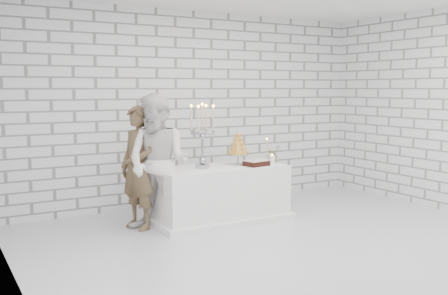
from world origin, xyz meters
TOP-DOWN VIEW (x-y plane):
  - ground at (0.00, 0.00)m, footprint 6.00×5.00m
  - wall_back at (0.00, 2.50)m, footprint 6.00×0.01m
  - wall_left at (-3.00, 0.00)m, footprint 0.01×5.00m
  - cake_table at (-0.20, 1.30)m, footprint 1.80×0.80m
  - groom at (-1.32, 1.47)m, footprint 0.55×0.67m
  - bride at (-1.15, 1.20)m, footprint 1.05×1.08m
  - candelabra at (-0.47, 1.31)m, footprint 0.36×0.36m
  - croquembouche at (0.11, 1.35)m, footprint 0.38×0.38m
  - chocolate_cake at (0.27, 1.12)m, footprint 0.36×0.29m
  - pillar_candle at (0.56, 1.17)m, footprint 0.09×0.09m
  - extra_taper at (0.65, 1.43)m, footprint 0.06×0.06m
  - flowers at (0.64, 1.26)m, footprint 0.28×0.26m

SIDE VIEW (x-z plane):
  - ground at x=0.00m, z-range -0.01..0.01m
  - cake_table at x=-0.20m, z-range 0.00..0.75m
  - chocolate_cake at x=0.27m, z-range 0.75..0.83m
  - groom at x=-1.32m, z-range 0.00..1.60m
  - pillar_candle at x=0.56m, z-range 0.75..0.87m
  - flowers at x=0.64m, z-range 0.75..0.99m
  - bride at x=-1.15m, z-range 0.00..1.76m
  - extra_taper at x=0.65m, z-range 0.75..1.07m
  - croquembouche at x=0.11m, z-range 0.75..1.22m
  - candelabra at x=-0.47m, z-range 0.75..1.62m
  - wall_back at x=0.00m, z-range 0.00..3.00m
  - wall_left at x=-3.00m, z-range 0.00..3.00m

